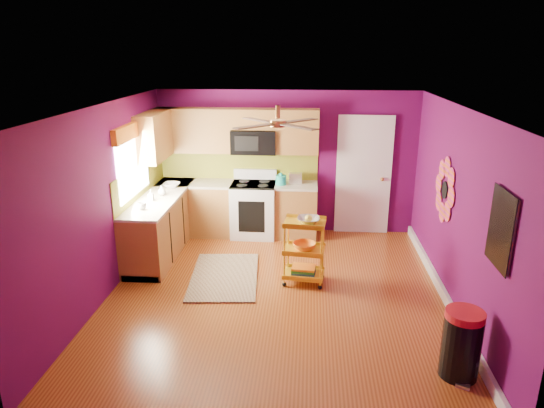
{
  "coord_description": "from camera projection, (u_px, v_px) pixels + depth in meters",
  "views": [
    {
      "loc": [
        0.41,
        -5.82,
        3.18
      ],
      "look_at": [
        -0.09,
        0.4,
        1.16
      ],
      "focal_mm": 32.0,
      "sensor_mm": 36.0,
      "label": 1
    }
  ],
  "objects": [
    {
      "name": "ground",
      "position": [
        276.0,
        295.0,
        6.53
      ],
      "size": [
        5.0,
        5.0,
        0.0
      ],
      "primitive_type": "plane",
      "color": "brown",
      "rests_on": "ground"
    },
    {
      "name": "room_envelope",
      "position": [
        279.0,
        178.0,
        6.03
      ],
      "size": [
        4.54,
        5.04,
        2.52
      ],
      "color": "#540948",
      "rests_on": "ground"
    },
    {
      "name": "lower_cabinets",
      "position": [
        205.0,
        217.0,
        8.22
      ],
      "size": [
        2.81,
        2.31,
        0.94
      ],
      "color": "brown",
      "rests_on": "ground"
    },
    {
      "name": "electric_range",
      "position": [
        254.0,
        209.0,
        8.49
      ],
      "size": [
        0.76,
        0.66,
        1.13
      ],
      "color": "white",
      "rests_on": "ground"
    },
    {
      "name": "upper_cabinetry",
      "position": [
        212.0,
        134.0,
        8.13
      ],
      "size": [
        2.8,
        2.3,
        1.26
      ],
      "color": "brown",
      "rests_on": "ground"
    },
    {
      "name": "left_window",
      "position": [
        132.0,
        150.0,
        7.16
      ],
      "size": [
        0.08,
        1.35,
        1.08
      ],
      "color": "white",
      "rests_on": "ground"
    },
    {
      "name": "panel_door",
      "position": [
        363.0,
        177.0,
        8.46
      ],
      "size": [
        0.95,
        0.11,
        2.15
      ],
      "color": "white",
      "rests_on": "ground"
    },
    {
      "name": "right_wall_art",
      "position": [
        466.0,
        205.0,
        5.6
      ],
      "size": [
        0.04,
        2.74,
        1.04
      ],
      "color": "black",
      "rests_on": "ground"
    },
    {
      "name": "ceiling_fan",
      "position": [
        278.0,
        122.0,
        6.02
      ],
      "size": [
        1.01,
        1.01,
        0.26
      ],
      "color": "#BF8C3F",
      "rests_on": "ground"
    },
    {
      "name": "shag_rug",
      "position": [
        224.0,
        276.0,
        7.04
      ],
      "size": [
        1.06,
        1.61,
        0.02
      ],
      "primitive_type": "cube",
      "rotation": [
        0.0,
        0.0,
        0.08
      ],
      "color": "#311D10",
      "rests_on": "ground"
    },
    {
      "name": "rolling_cart",
      "position": [
        305.0,
        248.0,
        6.73
      ],
      "size": [
        0.6,
        0.46,
        1.01
      ],
      "color": "gold",
      "rests_on": "ground"
    },
    {
      "name": "trash_can",
      "position": [
        461.0,
        344.0,
        4.82
      ],
      "size": [
        0.5,
        0.5,
        0.73
      ],
      "color": "black",
      "rests_on": "ground"
    },
    {
      "name": "teal_kettle",
      "position": [
        281.0,
        180.0,
        8.27
      ],
      "size": [
        0.18,
        0.18,
        0.21
      ],
      "color": "#16AA9C",
      "rests_on": "lower_cabinets"
    },
    {
      "name": "toaster",
      "position": [
        295.0,
        178.0,
        8.35
      ],
      "size": [
        0.22,
        0.15,
        0.18
      ],
      "primitive_type": "cube",
      "color": "beige",
      "rests_on": "lower_cabinets"
    },
    {
      "name": "soap_bottle_a",
      "position": [
        151.0,
        195.0,
        7.4
      ],
      "size": [
        0.08,
        0.08,
        0.17
      ],
      "primitive_type": "imported",
      "color": "#EA3F72",
      "rests_on": "lower_cabinets"
    },
    {
      "name": "soap_bottle_b",
      "position": [
        162.0,
        190.0,
        7.68
      ],
      "size": [
        0.12,
        0.12,
        0.16
      ],
      "primitive_type": "imported",
      "color": "white",
      "rests_on": "lower_cabinets"
    },
    {
      "name": "counter_dish",
      "position": [
        172.0,
        185.0,
        8.15
      ],
      "size": [
        0.28,
        0.28,
        0.07
      ],
      "primitive_type": "imported",
      "color": "white",
      "rests_on": "lower_cabinets"
    },
    {
      "name": "counter_cup",
      "position": [
        142.0,
        206.0,
        7.0
      ],
      "size": [
        0.13,
        0.13,
        0.1
      ],
      "primitive_type": "imported",
      "color": "white",
      "rests_on": "lower_cabinets"
    }
  ]
}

